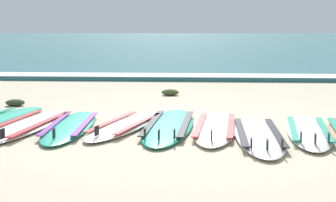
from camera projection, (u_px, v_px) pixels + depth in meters
ground_plane at (184, 127)px, 6.35m from camera, size 80.00×80.00×0.00m
sea at (195, 40)px, 40.98m from camera, size 80.00×60.00×0.10m
wave_foam_strip at (190, 77)px, 11.84m from camera, size 80.00×0.94×0.11m
surfboard_2 at (26, 125)px, 6.28m from camera, size 0.92×2.46×0.18m
surfboard_3 at (70, 126)px, 6.22m from camera, size 0.61×2.13×0.18m
surfboard_4 at (125, 125)px, 6.30m from camera, size 1.03×2.10×0.18m
surfboard_5 at (169, 126)px, 6.25m from camera, size 0.73×2.39×0.18m
surfboard_6 at (215, 127)px, 6.14m from camera, size 0.71×2.15×0.18m
surfboard_7 at (258, 135)px, 5.73m from camera, size 0.59×2.20×0.18m
surfboard_8 at (309, 131)px, 5.91m from camera, size 0.77×2.08×0.18m
seaweed_clump_near_shoreline at (15, 103)px, 8.00m from camera, size 0.31×0.25×0.11m
seaweed_clump_mid_sand at (170, 92)px, 9.19m from camera, size 0.32×0.26×0.11m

